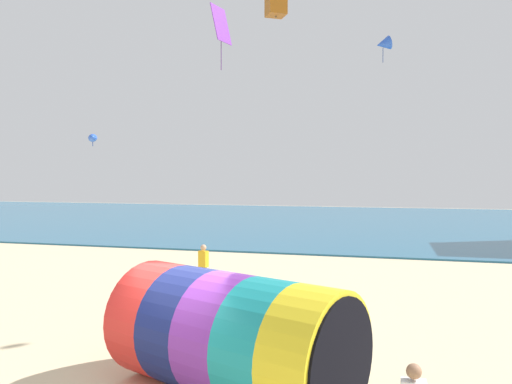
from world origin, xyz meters
TOP-DOWN VIEW (x-y plane):
  - sea at (0.00, 38.03)m, footprint 120.00×40.00m
  - giant_inflatable_tube at (1.28, 0.42)m, footprint 5.48×4.18m
  - kite_blue_parafoil at (-8.05, 10.25)m, footprint 0.92×1.14m
  - kite_blue_delta at (4.08, 17.05)m, footprint 1.01×0.92m
  - kite_purple_diamond at (-2.37, 10.79)m, footprint 0.64×1.15m
  - bystander_near_water at (-2.60, 9.23)m, footprint 0.41×0.33m

SIDE VIEW (x-z plane):
  - sea at x=0.00m, z-range 0.00..0.10m
  - bystander_near_water at x=-2.60m, z-range 0.02..1.73m
  - giant_inflatable_tube at x=1.28m, z-range 0.00..2.47m
  - kite_blue_parafoil at x=-8.05m, z-range 5.73..6.30m
  - kite_purple_diamond at x=-2.37m, z-range 9.27..11.91m
  - kite_blue_delta at x=4.08m, z-range 10.30..11.64m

